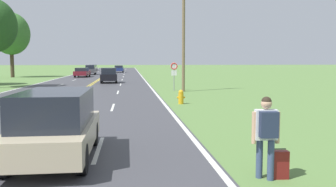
{
  "coord_description": "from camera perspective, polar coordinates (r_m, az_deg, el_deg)",
  "views": [
    {
      "loc": [
        3.88,
        -2.4,
        2.48
      ],
      "look_at": [
        5.31,
        10.53,
        1.27
      ],
      "focal_mm": 38.0,
      "sensor_mm": 36.0,
      "label": 1
    }
  ],
  "objects": [
    {
      "name": "hitchhiker_person",
      "position": [
        7.64,
        15.51,
        -5.55
      ],
      "size": [
        0.59,
        0.44,
        1.74
      ],
      "rotation": [
        0.0,
        0.0,
        1.51
      ],
      "color": "#38476B",
      "rests_on": "ground"
    },
    {
      "name": "suitcase",
      "position": [
        7.97,
        17.41,
        -10.84
      ],
      "size": [
        0.38,
        0.2,
        0.65
      ],
      "rotation": [
        0.0,
        0.0,
        1.51
      ],
      "color": "maroon",
      "rests_on": "ground"
    },
    {
      "name": "fire_hydrant",
      "position": [
        20.35,
        2.09,
        -0.53
      ],
      "size": [
        0.46,
        0.3,
        0.81
      ],
      "color": "gold",
      "rests_on": "ground"
    },
    {
      "name": "traffic_sign",
      "position": [
        29.19,
        0.98,
        3.86
      ],
      "size": [
        0.6,
        0.1,
        2.32
      ],
      "color": "gray",
      "rests_on": "ground"
    },
    {
      "name": "utility_pole_midground",
      "position": [
        28.59,
        2.51,
        9.54
      ],
      "size": [
        1.8,
        0.24,
        8.87
      ],
      "color": "brown",
      "rests_on": "ground"
    },
    {
      "name": "tree_left_verge",
      "position": [
        57.71,
        -23.89,
        8.74
      ],
      "size": [
        5.39,
        5.39,
        9.52
      ],
      "color": "#473828",
      "rests_on": "ground"
    },
    {
      "name": "car_champagne_suv_nearest",
      "position": [
        9.37,
        -17.55,
        -4.61
      ],
      "size": [
        1.83,
        4.35,
        1.72
      ],
      "rotation": [
        0.0,
        0.0,
        -1.57
      ],
      "color": "black",
      "rests_on": "ground"
    },
    {
      "name": "car_black_hatchback_approaching",
      "position": [
        40.07,
        -9.45,
        2.94
      ],
      "size": [
        1.89,
        3.55,
        1.67
      ],
      "rotation": [
        0.0,
        0.0,
        -1.54
      ],
      "color": "black",
      "rests_on": "ground"
    },
    {
      "name": "car_maroon_sedan_mid_near",
      "position": [
        55.22,
        -13.6,
        3.35
      ],
      "size": [
        2.04,
        4.9,
        1.39
      ],
      "rotation": [
        0.0,
        0.0,
        1.54
      ],
      "color": "black",
      "rests_on": "ground"
    },
    {
      "name": "car_dark_grey_hatchback_mid_far",
      "position": [
        64.49,
        -12.29,
        3.78
      ],
      "size": [
        1.79,
        4.05,
        1.69
      ],
      "rotation": [
        0.0,
        0.0,
        1.59
      ],
      "color": "black",
      "rests_on": "ground"
    },
    {
      "name": "car_dark_blue_hatchback_receding",
      "position": [
        75.62,
        -7.85,
        3.98
      ],
      "size": [
        1.98,
        4.33,
        1.45
      ],
      "rotation": [
        0.0,
        0.0,
        -1.6
      ],
      "color": "black",
      "rests_on": "ground"
    },
    {
      "name": "car_white_sedan_distant",
      "position": [
        91.4,
        -11.93,
        4.11
      ],
      "size": [
        1.93,
        3.98,
        1.44
      ],
      "rotation": [
        0.0,
        0.0,
        1.59
      ],
      "color": "black",
      "rests_on": "ground"
    }
  ]
}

